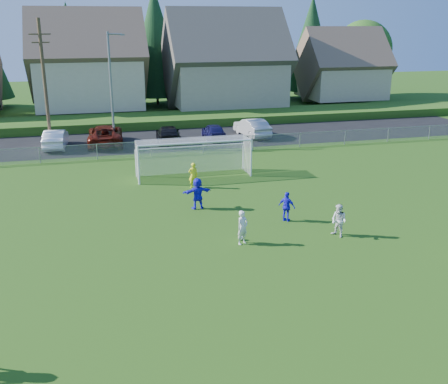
% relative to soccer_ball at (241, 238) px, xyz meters
% --- Properties ---
extents(ground, '(160.00, 160.00, 0.00)m').
position_rel_soccer_ball_xyz_m(ground, '(-0.00, -4.94, -0.11)').
color(ground, '#193D0C').
rests_on(ground, ground).
extents(asphalt_lot, '(60.00, 60.00, 0.00)m').
position_rel_soccer_ball_xyz_m(asphalt_lot, '(-0.00, 22.56, -0.10)').
color(asphalt_lot, black).
rests_on(asphalt_lot, ground).
extents(grass_embankment, '(70.00, 6.00, 0.80)m').
position_rel_soccer_ball_xyz_m(grass_embankment, '(-0.00, 30.06, 0.29)').
color(grass_embankment, '#1E420F').
rests_on(grass_embankment, ground).
extents(soccer_ball, '(0.22, 0.22, 0.22)m').
position_rel_soccer_ball_xyz_m(soccer_ball, '(0.00, 0.00, 0.00)').
color(soccer_ball, white).
rests_on(soccer_ball, ground).
extents(player_white_a, '(0.69, 0.61, 1.60)m').
position_rel_soccer_ball_xyz_m(player_white_a, '(-0.04, -0.40, 0.69)').
color(player_white_a, silver).
rests_on(player_white_a, ground).
extents(player_white_b, '(0.87, 0.95, 1.59)m').
position_rel_soccer_ball_xyz_m(player_white_b, '(4.59, -0.73, 0.68)').
color(player_white_b, silver).
rests_on(player_white_b, ground).
extents(player_blue_a, '(0.89, 0.92, 1.54)m').
position_rel_soccer_ball_xyz_m(player_blue_a, '(2.96, 1.80, 0.66)').
color(player_blue_a, '#1C16D5').
rests_on(player_blue_a, ground).
extents(player_blue_b, '(1.64, 0.67, 1.73)m').
position_rel_soccer_ball_xyz_m(player_blue_b, '(-1.03, 4.79, 0.75)').
color(player_blue_b, '#1C16D5').
rests_on(player_blue_b, ground).
extents(goalkeeper, '(0.59, 0.40, 1.58)m').
position_rel_soccer_ball_xyz_m(goalkeeper, '(-0.51, 8.56, 0.68)').
color(goalkeeper, yellow).
rests_on(goalkeeper, ground).
extents(car_b, '(1.90, 4.69, 1.51)m').
position_rel_soccer_ball_xyz_m(car_b, '(-9.10, 21.72, 0.65)').
color(car_b, white).
rests_on(car_b, ground).
extents(car_c, '(3.02, 6.05, 1.65)m').
position_rel_soccer_ball_xyz_m(car_c, '(-5.18, 21.97, 0.71)').
color(car_c, '#4F1209').
rests_on(car_c, ground).
extents(car_d, '(2.41, 4.98, 1.40)m').
position_rel_soccer_ball_xyz_m(car_d, '(-0.03, 21.50, 0.59)').
color(car_d, black).
rests_on(car_d, ground).
extents(car_e, '(1.71, 4.01, 1.35)m').
position_rel_soccer_ball_xyz_m(car_e, '(3.97, 21.85, 0.57)').
color(car_e, '#141343').
rests_on(car_e, ground).
extents(car_f, '(2.24, 5.00, 1.59)m').
position_rel_soccer_ball_xyz_m(car_f, '(7.55, 22.14, 0.69)').
color(car_f, '#B5B5B5').
rests_on(car_f, ground).
extents(soccer_goal, '(7.42, 1.90, 2.50)m').
position_rel_soccer_ball_xyz_m(soccer_goal, '(-0.00, 11.11, 1.52)').
color(soccer_goal, white).
rests_on(soccer_goal, ground).
extents(chainlink_fence, '(52.06, 0.06, 1.20)m').
position_rel_soccer_ball_xyz_m(chainlink_fence, '(-0.00, 17.06, 0.52)').
color(chainlink_fence, gray).
rests_on(chainlink_fence, ground).
extents(streetlight, '(1.38, 0.18, 9.00)m').
position_rel_soccer_ball_xyz_m(streetlight, '(-4.45, 21.06, 4.73)').
color(streetlight, slate).
rests_on(streetlight, ground).
extents(utility_pole, '(1.60, 0.26, 10.00)m').
position_rel_soccer_ball_xyz_m(utility_pole, '(-9.50, 22.06, 5.04)').
color(utility_pole, '#473321').
rests_on(utility_pole, ground).
extents(houses_row, '(53.90, 11.45, 13.27)m').
position_rel_soccer_ball_xyz_m(houses_row, '(1.97, 37.52, 7.22)').
color(houses_row, tan).
rests_on(houses_row, ground).
extents(tree_row, '(65.98, 12.36, 13.80)m').
position_rel_soccer_ball_xyz_m(tree_row, '(1.04, 43.79, 6.80)').
color(tree_row, '#382616').
rests_on(tree_row, ground).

